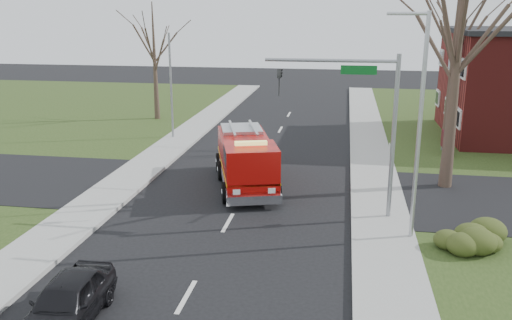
# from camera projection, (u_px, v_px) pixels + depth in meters

# --- Properties ---
(ground) EXTENTS (120.00, 120.00, 0.00)m
(ground) POSITION_uv_depth(u_px,v_px,m) (228.00, 223.00, 22.16)
(ground) COLOR black
(ground) RESTS_ON ground
(sidewalk_right) EXTENTS (2.40, 80.00, 0.15)m
(sidewalk_right) POSITION_uv_depth(u_px,v_px,m) (383.00, 231.00, 21.18)
(sidewalk_right) COLOR gray
(sidewalk_right) RESTS_ON ground
(sidewalk_left) EXTENTS (2.40, 80.00, 0.15)m
(sidewalk_left) POSITION_uv_depth(u_px,v_px,m) (86.00, 212.00, 23.11)
(sidewalk_left) COLOR gray
(sidewalk_left) RESTS_ON ground
(health_center_sign) EXTENTS (0.12, 2.00, 1.40)m
(health_center_sign) POSITION_uv_depth(u_px,v_px,m) (445.00, 141.00, 32.17)
(health_center_sign) COLOR #4E1218
(health_center_sign) RESTS_ON ground
(hedge_corner) EXTENTS (2.80, 2.00, 0.90)m
(hedge_corner) POSITION_uv_depth(u_px,v_px,m) (464.00, 234.00, 19.65)
(hedge_corner) COLOR #303D16
(hedge_corner) RESTS_ON lawn_right
(bare_tree_near) EXTENTS (6.00, 6.00, 12.00)m
(bare_tree_near) POSITION_uv_depth(u_px,v_px,m) (460.00, 33.00, 24.39)
(bare_tree_near) COLOR #3D2D24
(bare_tree_near) RESTS_ON ground
(bare_tree_far) EXTENTS (5.25, 5.25, 10.50)m
(bare_tree_far) POSITION_uv_depth(u_px,v_px,m) (455.00, 42.00, 32.96)
(bare_tree_far) COLOR #3D2D24
(bare_tree_far) RESTS_ON ground
(bare_tree_left) EXTENTS (4.50, 4.50, 9.00)m
(bare_tree_left) POSITION_uv_depth(u_px,v_px,m) (154.00, 48.00, 41.24)
(bare_tree_left) COLOR #3D2D24
(bare_tree_left) RESTS_ON ground
(traffic_signal_mast) EXTENTS (5.29, 0.18, 6.80)m
(traffic_signal_mast) POSITION_uv_depth(u_px,v_px,m) (362.00, 107.00, 21.51)
(traffic_signal_mast) COLOR gray
(traffic_signal_mast) RESTS_ON ground
(streetlight_pole) EXTENTS (1.48, 0.16, 8.40)m
(streetlight_pole) POSITION_uv_depth(u_px,v_px,m) (418.00, 122.00, 19.35)
(streetlight_pole) COLOR #B7BABF
(streetlight_pole) RESTS_ON ground
(utility_pole_far) EXTENTS (0.14, 0.14, 7.00)m
(utility_pole_far) POSITION_uv_depth(u_px,v_px,m) (171.00, 87.00, 35.59)
(utility_pole_far) COLOR gray
(utility_pole_far) RESTS_ON ground
(fire_engine) EXTENTS (4.27, 7.37, 2.81)m
(fire_engine) POSITION_uv_depth(u_px,v_px,m) (246.00, 161.00, 26.41)
(fire_engine) COLOR #AA0B07
(fire_engine) RESTS_ON ground
(parked_car_maroon) EXTENTS (1.80, 4.10, 1.37)m
(parked_car_maroon) POSITION_uv_depth(u_px,v_px,m) (67.00, 302.00, 14.88)
(parked_car_maroon) COLOR black
(parked_car_maroon) RESTS_ON ground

